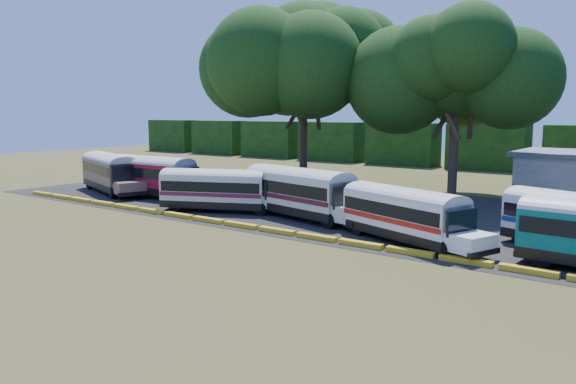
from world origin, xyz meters
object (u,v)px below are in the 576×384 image
Objects in this scene: bus_red at (151,173)px; bus_white_red at (406,212)px; tree_west at (304,57)px; bus_cream_west at (218,188)px; bus_beige at (111,170)px.

bus_white_red is at bearing -9.00° from bus_red.
tree_west reaches higher than bus_white_red.
bus_red is at bearing -118.75° from tree_west.
bus_white_red is (15.97, -1.06, -0.02)m from bus_cream_west.
bus_red is at bearing 24.30° from bus_beige.
bus_red is at bearing 145.52° from bus_cream_west.
bus_red is (5.26, 0.45, -0.01)m from bus_beige.
tree_west reaches higher than bus_beige.
bus_white_red is (31.21, -2.55, -0.29)m from bus_beige.
bus_beige is 15.32m from bus_cream_west.
bus_beige is at bearing -164.74° from bus_white_red.
bus_cream_west reaches higher than bus_white_red.
bus_red reaches higher than bus_cream_west.
tree_west is at bearing 67.00° from bus_beige.
bus_cream_west is at bearing -80.00° from tree_west.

